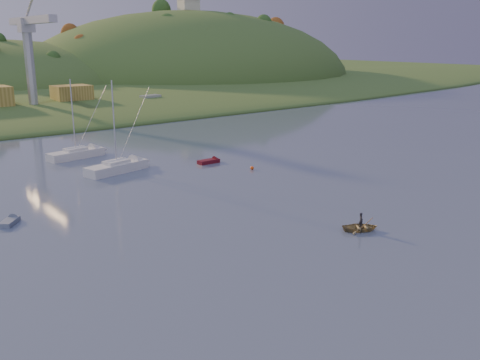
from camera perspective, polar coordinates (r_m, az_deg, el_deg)
hill_right at (r=245.93m, az=-5.32°, el=10.58°), size 150.00×130.00×60.00m
hilltop_house at (r=245.78m, az=-5.51°, el=18.36°), size 9.00×7.00×6.45m
wharf at (r=140.80m, az=-20.15°, el=7.13°), size 42.00×16.00×2.40m
shed_east at (r=144.98m, az=-17.50°, el=8.82°), size 9.00×7.00×4.00m
dock_crane at (r=135.47m, az=-21.50°, el=13.54°), size 3.20×28.00×20.30m
sailboat_near at (r=86.31m, az=-17.11°, el=2.76°), size 8.99×3.97×12.04m
sailboat_far at (r=75.56m, az=-13.02°, el=1.41°), size 9.43×4.64×12.56m
canoe at (r=52.63m, az=12.74°, el=-4.93°), size 4.17×3.83×0.71m
paddler at (r=52.49m, az=12.77°, el=-4.50°), size 0.61×0.68×1.55m
red_tender at (r=79.65m, az=-2.94°, el=2.07°), size 3.90×1.37×1.32m
grey_dinghy at (r=58.41m, az=-23.14°, el=-3.93°), size 2.83×3.08×1.14m
work_vessel at (r=147.93m, az=-9.50°, el=8.13°), size 13.12×6.31×3.24m
buoy_1 at (r=75.20m, az=1.29°, el=1.30°), size 0.50×0.50×0.50m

